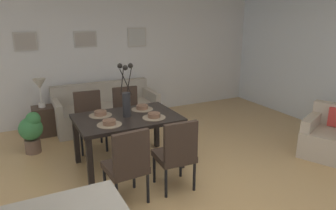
% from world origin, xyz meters
% --- Properties ---
extents(ground_plane, '(9.00, 9.00, 0.00)m').
position_xyz_m(ground_plane, '(0.00, 0.00, 0.00)').
color(ground_plane, tan).
extents(back_wall_panel, '(9.00, 0.10, 2.60)m').
position_xyz_m(back_wall_panel, '(0.00, 3.25, 1.30)').
color(back_wall_panel, silver).
rests_on(back_wall_panel, ground).
extents(dining_table, '(1.40, 0.95, 0.74)m').
position_xyz_m(dining_table, '(-0.26, 0.93, 0.65)').
color(dining_table, black).
rests_on(dining_table, ground).
extents(dining_chair_near_left, '(0.47, 0.47, 0.92)m').
position_xyz_m(dining_chair_near_left, '(-0.58, 0.03, 0.51)').
color(dining_chair_near_left, '#33261E').
rests_on(dining_chair_near_left, ground).
extents(dining_chair_near_right, '(0.46, 0.46, 0.92)m').
position_xyz_m(dining_chair_near_right, '(-0.59, 1.79, 0.51)').
color(dining_chair_near_right, '#33261E').
rests_on(dining_chair_near_right, ground).
extents(dining_chair_far_left, '(0.46, 0.46, 0.92)m').
position_xyz_m(dining_chair_far_left, '(0.05, 0.04, 0.51)').
color(dining_chair_far_left, '#33261E').
rests_on(dining_chair_far_left, ground).
extents(dining_chair_far_right, '(0.47, 0.47, 0.92)m').
position_xyz_m(dining_chair_far_right, '(0.05, 1.80, 0.51)').
color(dining_chair_far_right, '#33261E').
rests_on(dining_chair_far_right, ground).
extents(centerpiece_vase, '(0.21, 0.23, 0.73)m').
position_xyz_m(centerpiece_vase, '(-0.26, 0.93, 1.02)').
color(centerpiece_vase, '#232326').
rests_on(centerpiece_vase, dining_table).
extents(placemat_near_left, '(0.32, 0.32, 0.01)m').
position_xyz_m(placemat_near_left, '(-0.57, 0.71, 0.74)').
color(placemat_near_left, '#7F705B').
rests_on(placemat_near_left, dining_table).
extents(bowl_near_left, '(0.17, 0.17, 0.07)m').
position_xyz_m(bowl_near_left, '(-0.57, 0.71, 0.78)').
color(bowl_near_left, brown).
rests_on(bowl_near_left, dining_table).
extents(placemat_near_right, '(0.32, 0.32, 0.01)m').
position_xyz_m(placemat_near_right, '(-0.57, 1.14, 0.74)').
color(placemat_near_right, '#7F705B').
rests_on(placemat_near_right, dining_table).
extents(bowl_near_right, '(0.17, 0.17, 0.07)m').
position_xyz_m(bowl_near_right, '(-0.57, 1.14, 0.78)').
color(bowl_near_right, brown).
rests_on(bowl_near_right, dining_table).
extents(placemat_far_left, '(0.32, 0.32, 0.01)m').
position_xyz_m(placemat_far_left, '(0.06, 0.71, 0.74)').
color(placemat_far_left, '#7F705B').
rests_on(placemat_far_left, dining_table).
extents(bowl_far_left, '(0.17, 0.17, 0.07)m').
position_xyz_m(bowl_far_left, '(0.06, 0.71, 0.78)').
color(bowl_far_left, brown).
rests_on(bowl_far_left, dining_table).
extents(placemat_far_right, '(0.32, 0.32, 0.01)m').
position_xyz_m(placemat_far_right, '(0.06, 1.14, 0.74)').
color(placemat_far_right, '#7F705B').
rests_on(placemat_far_right, dining_table).
extents(bowl_far_right, '(0.17, 0.17, 0.07)m').
position_xyz_m(bowl_far_right, '(0.06, 1.14, 0.78)').
color(bowl_far_right, brown).
rests_on(bowl_far_right, dining_table).
extents(sofa, '(1.91, 0.84, 0.80)m').
position_xyz_m(sofa, '(-0.07, 2.70, 0.28)').
color(sofa, '#A89E8E').
rests_on(sofa, ground).
extents(side_table, '(0.36, 0.36, 0.52)m').
position_xyz_m(side_table, '(-1.21, 2.71, 0.26)').
color(side_table, '#3D2D23').
rests_on(side_table, ground).
extents(table_lamp, '(0.22, 0.22, 0.51)m').
position_xyz_m(table_lamp, '(-1.21, 2.71, 0.89)').
color(table_lamp, beige).
rests_on(table_lamp, side_table).
extents(armchair, '(1.06, 1.06, 0.75)m').
position_xyz_m(armchair, '(2.66, -0.19, 0.29)').
color(armchair, '#B7A893').
rests_on(armchair, ground).
extents(framed_picture_left, '(0.40, 0.03, 0.33)m').
position_xyz_m(framed_picture_left, '(-1.32, 3.18, 1.63)').
color(framed_picture_left, '#B2ADA3').
extents(framed_picture_center, '(0.44, 0.03, 0.31)m').
position_xyz_m(framed_picture_center, '(-0.26, 3.18, 1.63)').
color(framed_picture_center, '#B2ADA3').
extents(framed_picture_right, '(0.40, 0.03, 0.39)m').
position_xyz_m(framed_picture_right, '(0.80, 3.18, 1.63)').
color(framed_picture_right, '#B2ADA3').
extents(potted_plant, '(0.36, 0.36, 0.67)m').
position_xyz_m(potted_plant, '(-1.45, 2.00, 0.37)').
color(potted_plant, brown).
rests_on(potted_plant, ground).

